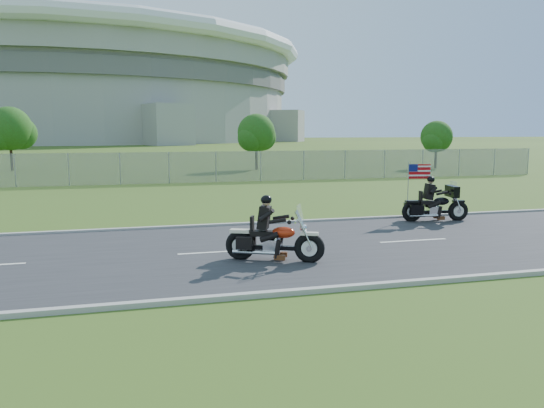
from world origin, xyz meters
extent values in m
plane|color=#304917|center=(0.00, 0.00, 0.00)|extent=(420.00, 420.00, 0.00)
cube|color=#28282B|center=(0.00, 0.00, 0.02)|extent=(120.00, 8.00, 0.04)
cube|color=#9E9B93|center=(0.00, 4.05, 0.05)|extent=(120.00, 0.18, 0.12)
cube|color=#9E9B93|center=(0.00, -4.05, 0.05)|extent=(120.00, 0.18, 0.12)
cube|color=gray|center=(-5.00, 20.00, 1.00)|extent=(60.00, 0.03, 2.00)
cylinder|color=#A3A099|center=(-20.00, 170.00, 10.00)|extent=(130.00, 130.00, 20.00)
cylinder|color=#605E5B|center=(-20.00, 170.00, 17.00)|extent=(132.00, 132.00, 4.00)
cylinder|color=#A3A099|center=(-20.00, 170.00, 23.00)|extent=(134.00, 134.00, 6.00)
torus|color=white|center=(-20.00, 170.00, 27.00)|extent=(140.40, 140.40, 4.40)
cylinder|color=#382316|center=(6.00, 30.00, 1.26)|extent=(0.22, 0.22, 2.52)
sphere|color=#264412|center=(6.00, 30.00, 3.15)|extent=(3.20, 3.20, 3.20)
sphere|color=#264412|center=(6.64, 30.48, 2.79)|extent=(2.40, 2.40, 2.40)
sphere|color=#264412|center=(5.44, 29.60, 2.70)|extent=(2.24, 2.24, 2.24)
cylinder|color=#382316|center=(-14.00, 34.00, 1.40)|extent=(0.22, 0.22, 2.80)
sphere|color=#264412|center=(-14.00, 34.00, 3.50)|extent=(3.60, 3.60, 3.60)
sphere|color=#264412|center=(-13.28, 34.54, 3.10)|extent=(2.70, 2.70, 2.70)
sphere|color=#264412|center=(-14.63, 33.55, 3.00)|extent=(2.52, 2.52, 2.52)
cylinder|color=#382316|center=(22.00, 28.00, 1.12)|extent=(0.22, 0.22, 2.24)
sphere|color=#264412|center=(22.00, 28.00, 2.80)|extent=(2.80, 2.80, 2.80)
sphere|color=#264412|center=(22.56, 28.42, 2.48)|extent=(2.10, 2.10, 2.10)
sphere|color=#264412|center=(21.51, 27.65, 2.40)|extent=(1.96, 1.96, 1.96)
torus|color=black|center=(0.10, -1.68, 0.40)|extent=(0.80, 0.50, 0.79)
torus|color=black|center=(-1.55, -0.92, 0.40)|extent=(0.80, 0.50, 0.79)
ellipsoid|color=#B6260D|center=(-0.51, -1.40, 0.79)|extent=(0.68, 0.56, 0.30)
cube|color=black|center=(-1.02, -1.17, 0.74)|extent=(0.67, 0.53, 0.13)
cube|color=black|center=(-0.97, -1.19, 1.16)|extent=(0.41, 0.49, 0.59)
sphere|color=black|center=(-0.92, -1.21, 1.62)|extent=(0.38, 0.38, 0.29)
cube|color=silver|center=(-0.13, -1.58, 1.30)|extent=(0.24, 0.46, 0.43)
torus|color=black|center=(7.47, 2.89, 0.39)|extent=(0.79, 0.31, 0.77)
torus|color=black|center=(5.72, 3.17, 0.39)|extent=(0.79, 0.31, 0.77)
ellipsoid|color=black|center=(6.82, 2.99, 0.77)|extent=(0.63, 0.42, 0.29)
cube|color=black|center=(6.28, 3.08, 0.73)|extent=(0.62, 0.40, 0.12)
cube|color=black|center=(6.34, 3.07, 1.13)|extent=(0.31, 0.45, 0.57)
sphere|color=black|center=(6.39, 3.06, 1.58)|extent=(0.32, 0.32, 0.28)
cube|color=black|center=(7.21, 2.93, 1.13)|extent=(0.36, 0.86, 0.42)
cube|color=#B70C11|center=(6.06, 3.33, 1.86)|extent=(0.82, 0.15, 0.54)
camera|label=1|loc=(-4.16, -14.21, 3.39)|focal=35.00mm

